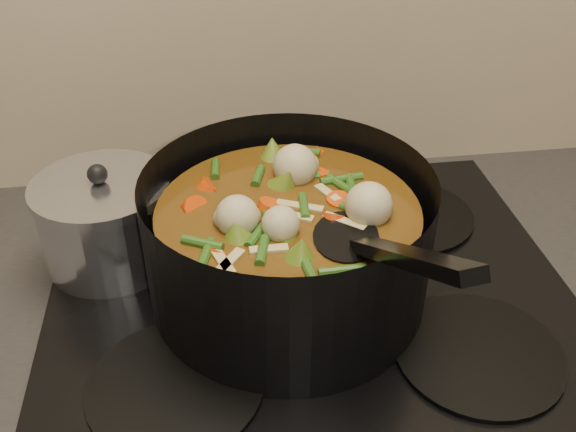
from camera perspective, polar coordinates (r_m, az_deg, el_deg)
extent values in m
cube|color=black|center=(0.81, 1.93, -8.84)|extent=(2.64, 0.64, 0.05)
cube|color=black|center=(0.78, 1.98, -7.00)|extent=(0.62, 0.54, 0.02)
cylinder|color=black|center=(0.68, -9.97, -14.59)|extent=(0.18, 0.18, 0.01)
cylinder|color=black|center=(0.73, 16.56, -11.57)|extent=(0.18, 0.18, 0.01)
cylinder|color=black|center=(0.87, -9.87, -1.56)|extent=(0.18, 0.18, 0.01)
cylinder|color=black|center=(0.91, 10.61, 0.08)|extent=(0.18, 0.18, 0.01)
cylinder|color=black|center=(0.72, 0.00, -2.11)|extent=(0.33, 0.33, 0.16)
cylinder|color=black|center=(0.77, 0.00, -6.54)|extent=(0.31, 0.31, 0.01)
cylinder|color=#5F3910|center=(0.73, 0.00, -2.94)|extent=(0.29, 0.29, 0.11)
cylinder|color=red|center=(0.71, 3.44, 0.66)|extent=(0.03, 0.03, 0.03)
cylinder|color=red|center=(0.76, 2.43, 3.35)|extent=(0.04, 0.04, 0.03)
cylinder|color=red|center=(0.78, -4.32, 4.25)|extent=(0.05, 0.04, 0.03)
cylinder|color=red|center=(0.70, -4.86, 0.41)|extent=(0.03, 0.04, 0.03)
cylinder|color=red|center=(0.64, -4.60, -3.56)|extent=(0.04, 0.04, 0.03)
cylinder|color=red|center=(0.67, 1.48, -1.51)|extent=(0.05, 0.05, 0.03)
cylinder|color=red|center=(0.69, 6.23, -0.17)|extent=(0.04, 0.04, 0.03)
cylinder|color=red|center=(0.77, 5.45, 3.83)|extent=(0.04, 0.03, 0.03)
cylinder|color=red|center=(0.75, -1.22, 2.88)|extent=(0.04, 0.05, 0.03)
cylinder|color=red|center=(0.73, -7.01, 1.62)|extent=(0.04, 0.04, 0.03)
sphere|color=tan|center=(0.70, 5.43, 1.77)|extent=(0.04, 0.04, 0.04)
sphere|color=tan|center=(0.74, -2.52, 3.86)|extent=(0.04, 0.04, 0.04)
sphere|color=tan|center=(0.65, -3.78, -1.15)|extent=(0.04, 0.04, 0.04)
sphere|color=tan|center=(0.68, 5.39, 0.36)|extent=(0.04, 0.04, 0.04)
cone|color=#5A6F1B|center=(0.62, 2.52, -3.49)|extent=(0.04, 0.04, 0.04)
cone|color=#5A6F1B|center=(0.73, 6.77, 2.40)|extent=(0.04, 0.04, 0.04)
cone|color=#5A6F1B|center=(0.77, -2.78, 4.47)|extent=(0.04, 0.04, 0.04)
cone|color=#5A6F1B|center=(0.66, -7.04, -1.02)|extent=(0.04, 0.04, 0.04)
cone|color=#5A6F1B|center=(0.63, 4.19, -3.02)|extent=(0.04, 0.04, 0.04)
cylinder|color=#335F1C|center=(0.73, 2.39, 2.50)|extent=(0.01, 0.04, 0.01)
cylinder|color=#335F1C|center=(0.79, -0.73, 5.27)|extent=(0.04, 0.03, 0.01)
cylinder|color=#335F1C|center=(0.75, -5.18, 3.34)|extent=(0.04, 0.02, 0.01)
cylinder|color=#335F1C|center=(0.70, -5.69, 0.67)|extent=(0.03, 0.04, 0.01)
cylinder|color=#335F1C|center=(0.67, -2.89, -0.88)|extent=(0.03, 0.04, 0.01)
cylinder|color=#335F1C|center=(0.61, 0.01, -4.99)|extent=(0.04, 0.02, 0.01)
cylinder|color=#335F1C|center=(0.65, 5.50, -2.39)|extent=(0.04, 0.04, 0.01)
cylinder|color=#335F1C|center=(0.70, 5.69, 0.67)|extent=(0.01, 0.04, 0.01)
cylinder|color=#335F1C|center=(0.72, 2.91, 2.24)|extent=(0.04, 0.03, 0.01)
cylinder|color=#335F1C|center=(0.79, 0.72, 5.27)|extent=(0.04, 0.02, 0.01)
cylinder|color=#335F1C|center=(0.76, -4.24, 3.78)|extent=(0.03, 0.04, 0.01)
cylinder|color=#335F1C|center=(0.71, -5.56, 1.24)|extent=(0.03, 0.04, 0.01)
cylinder|color=#335F1C|center=(0.67, -3.36, -0.55)|extent=(0.04, 0.02, 0.01)
cylinder|color=#335F1C|center=(0.61, -1.86, -4.88)|extent=(0.04, 0.04, 0.01)
cylinder|color=#335F1C|center=(0.64, 4.43, -2.95)|extent=(0.01, 0.04, 0.01)
cylinder|color=#335F1C|center=(0.69, 5.63, 0.09)|extent=(0.04, 0.03, 0.01)
cube|color=tan|center=(0.73, -5.57, 2.36)|extent=(0.05, 0.01, 0.00)
cube|color=tan|center=(0.65, -4.87, -2.02)|extent=(0.02, 0.05, 0.00)
cube|color=tan|center=(0.64, 3.38, -2.72)|extent=(0.05, 0.03, 0.00)
cube|color=tan|center=(0.71, 6.27, 1.46)|extent=(0.04, 0.04, 0.00)
cube|color=tan|center=(0.76, 0.66, 4.10)|extent=(0.03, 0.05, 0.00)
cube|color=tan|center=(0.73, -5.74, 2.19)|extent=(0.05, 0.02, 0.00)
cube|color=tan|center=(0.65, -4.61, -2.17)|extent=(0.01, 0.05, 0.00)
ellipsoid|color=black|center=(0.66, 5.16, -1.96)|extent=(0.09, 0.10, 0.01)
cube|color=black|center=(0.55, 10.55, -3.63)|extent=(0.05, 0.19, 0.12)
cylinder|color=silver|center=(0.82, -15.75, -0.83)|extent=(0.16, 0.16, 0.10)
cylinder|color=silver|center=(0.79, -16.38, 2.47)|extent=(0.17, 0.17, 0.01)
sphere|color=black|center=(0.78, -16.59, 3.59)|extent=(0.02, 0.02, 0.02)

